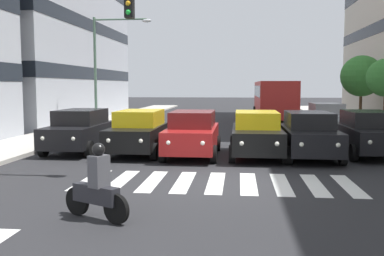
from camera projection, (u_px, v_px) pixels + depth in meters
name	position (u px, v px, depth m)	size (l,w,h in m)	color
ground_plane	(216.00, 183.00, 12.22)	(180.00, 180.00, 0.00)	#262628
crosswalk_markings	(216.00, 182.00, 12.22)	(7.65, 2.80, 0.01)	silver
car_0	(368.00, 133.00, 16.89)	(2.02, 4.44, 1.72)	black
car_1	(309.00, 134.00, 16.33)	(2.02, 4.44, 1.72)	black
car_2	(257.00, 134.00, 16.59)	(2.02, 4.44, 1.72)	black
car_3	(192.00, 133.00, 16.78)	(2.02, 4.44, 1.72)	maroon
car_4	(139.00, 132.00, 17.36)	(2.02, 4.44, 1.72)	black
car_5	(80.00, 130.00, 17.97)	(2.02, 4.44, 1.72)	black
car_row2_0	(327.00, 118.00, 24.54)	(2.02, 4.44, 1.72)	silver
bus_behind_traffic	(274.00, 97.00, 32.85)	(2.78, 10.50, 3.00)	red
motorcycle_with_rider	(97.00, 188.00, 8.78)	(1.56, 0.87, 1.57)	black
traffic_light_gantry	(23.00, 50.00, 12.61)	(4.74, 0.36, 5.50)	#AD991E
street_lamp_right	(106.00, 59.00, 26.13)	(3.53, 0.28, 6.60)	#4C6B56
street_tree_3	(362.00, 76.00, 29.72)	(2.79, 2.79, 4.60)	#513823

